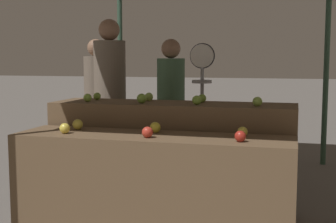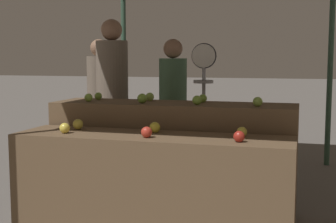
# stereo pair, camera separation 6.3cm
# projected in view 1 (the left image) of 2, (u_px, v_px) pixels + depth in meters

# --- Properties ---
(display_counter_front) EXTENTS (2.13, 0.55, 0.81)m
(display_counter_front) POSITION_uv_depth(u_px,v_px,m) (152.00, 187.00, 3.58)
(display_counter_front) COLOR brown
(display_counter_front) RESTS_ON ground_plane
(display_counter_back) EXTENTS (2.13, 0.55, 1.00)m
(display_counter_back) POSITION_uv_depth(u_px,v_px,m) (172.00, 159.00, 4.15)
(display_counter_back) COLOR brown
(display_counter_back) RESTS_ON ground_plane
(apple_front_0) EXTENTS (0.08, 0.08, 0.08)m
(apple_front_0) POSITION_uv_depth(u_px,v_px,m) (65.00, 128.00, 3.62)
(apple_front_0) COLOR yellow
(apple_front_0) RESTS_ON display_counter_front
(apple_front_1) EXTENTS (0.08, 0.08, 0.08)m
(apple_front_1) POSITION_uv_depth(u_px,v_px,m) (147.00, 132.00, 3.43)
(apple_front_1) COLOR red
(apple_front_1) RESTS_ON display_counter_front
(apple_front_2) EXTENTS (0.08, 0.08, 0.08)m
(apple_front_2) POSITION_uv_depth(u_px,v_px,m) (240.00, 136.00, 3.25)
(apple_front_2) COLOR #AD281E
(apple_front_2) RESTS_ON display_counter_front
(apple_front_3) EXTENTS (0.09, 0.09, 0.09)m
(apple_front_3) POSITION_uv_depth(u_px,v_px,m) (78.00, 124.00, 3.82)
(apple_front_3) COLOR gold
(apple_front_3) RESTS_ON display_counter_front
(apple_front_4) EXTENTS (0.09, 0.09, 0.09)m
(apple_front_4) POSITION_uv_depth(u_px,v_px,m) (155.00, 127.00, 3.65)
(apple_front_4) COLOR gold
(apple_front_4) RESTS_ON display_counter_front
(apple_front_5) EXTENTS (0.08, 0.08, 0.08)m
(apple_front_5) POSITION_uv_depth(u_px,v_px,m) (243.00, 132.00, 3.46)
(apple_front_5) COLOR gold
(apple_front_5) RESTS_ON display_counter_front
(apple_back_0) EXTENTS (0.07, 0.07, 0.07)m
(apple_back_0) POSITION_uv_depth(u_px,v_px,m) (88.00, 98.00, 4.19)
(apple_back_0) COLOR #84AD3D
(apple_back_0) RESTS_ON display_counter_back
(apple_back_1) EXTENTS (0.09, 0.09, 0.09)m
(apple_back_1) POSITION_uv_depth(u_px,v_px,m) (142.00, 98.00, 4.05)
(apple_back_1) COLOR #7AA338
(apple_back_1) RESTS_ON display_counter_back
(apple_back_2) EXTENTS (0.08, 0.08, 0.08)m
(apple_back_2) POSITION_uv_depth(u_px,v_px,m) (197.00, 100.00, 3.91)
(apple_back_2) COLOR #7AA338
(apple_back_2) RESTS_ON display_counter_back
(apple_back_3) EXTENTS (0.08, 0.08, 0.08)m
(apple_back_3) POSITION_uv_depth(u_px,v_px,m) (257.00, 102.00, 3.79)
(apple_back_3) COLOR #8EB247
(apple_back_3) RESTS_ON display_counter_back
(apple_back_4) EXTENTS (0.07, 0.07, 0.07)m
(apple_back_4) POSITION_uv_depth(u_px,v_px,m) (97.00, 96.00, 4.39)
(apple_back_4) COLOR #7AA338
(apple_back_4) RESTS_ON display_counter_back
(apple_back_5) EXTENTS (0.08, 0.08, 0.08)m
(apple_back_5) POSITION_uv_depth(u_px,v_px,m) (149.00, 97.00, 4.26)
(apple_back_5) COLOR #8EB247
(apple_back_5) RESTS_ON display_counter_back
(apple_back_6) EXTENTS (0.07, 0.07, 0.07)m
(apple_back_6) POSITION_uv_depth(u_px,v_px,m) (202.00, 98.00, 4.13)
(apple_back_6) COLOR #7AA338
(apple_back_6) RESTS_ON display_counter_back
(produce_scale) EXTENTS (0.25, 0.20, 1.54)m
(produce_scale) POSITION_uv_depth(u_px,v_px,m) (202.00, 86.00, 4.71)
(produce_scale) COLOR #99999E
(produce_scale) RESTS_ON ground_plane
(person_vendor_at_scale) EXTENTS (0.38, 0.38, 1.60)m
(person_vendor_at_scale) POSITION_uv_depth(u_px,v_px,m) (171.00, 100.00, 5.14)
(person_vendor_at_scale) COLOR #2D2D38
(person_vendor_at_scale) RESTS_ON ground_plane
(person_customer_left) EXTENTS (0.44, 0.44, 1.82)m
(person_customer_left) POSITION_uv_depth(u_px,v_px,m) (110.00, 87.00, 5.30)
(person_customer_left) COLOR #2D2D38
(person_customer_left) RESTS_ON ground_plane
(person_customer_right) EXTENTS (0.41, 0.41, 1.63)m
(person_customer_right) POSITION_uv_depth(u_px,v_px,m) (97.00, 93.00, 5.89)
(person_customer_right) COLOR #2D2D38
(person_customer_right) RESTS_ON ground_plane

